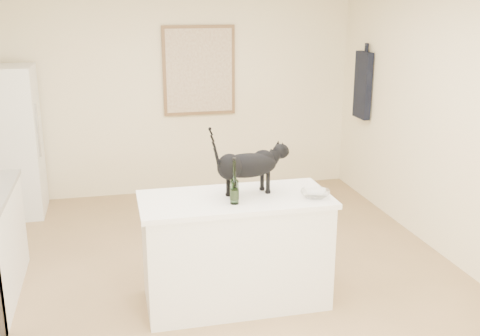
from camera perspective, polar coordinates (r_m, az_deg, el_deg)
name	(u,v)px	position (r m, az deg, el deg)	size (l,w,h in m)	color
floor	(219,290)	(4.97, -2.13, -12.12)	(5.50, 5.50, 0.00)	#A48157
wall_back	(175,91)	(7.17, -6.51, 7.66)	(4.50, 4.50, 0.00)	#F7EEBF
wall_front	(371,330)	(2.05, 13.06, -15.52)	(4.50, 4.50, 0.00)	#F7EEBF
wall_right	(469,128)	(5.38, 21.98, 3.70)	(5.50, 5.50, 0.00)	#F7EEBF
island_base	(235,252)	(4.62, -0.47, -8.45)	(1.44, 0.67, 0.86)	white
island_top	(235,200)	(4.45, -0.48, -3.18)	(1.50, 0.70, 0.04)	white
fridge	(8,142)	(6.91, -22.25, 2.41)	(0.68, 0.68, 1.70)	white
artwork_frame	(199,71)	(7.15, -4.13, 9.72)	(0.90, 0.03, 1.10)	brown
artwork_canvas	(199,71)	(7.13, -4.10, 9.70)	(0.82, 0.00, 1.02)	beige
hanging_garment	(363,85)	(7.09, 12.23, 8.12)	(0.08, 0.34, 0.80)	black
black_cat	(247,169)	(4.43, 0.72, -0.06)	(0.62, 0.18, 0.43)	black
wine_bottle	(234,184)	(4.25, -0.56, -1.61)	(0.07, 0.07, 0.31)	#2A5923
glass_bowl	(315,194)	(4.46, 7.54, -2.64)	(0.23, 0.23, 0.06)	white
fridge_paper	(38,108)	(6.90, -19.60, 5.65)	(0.00, 0.13, 0.17)	white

